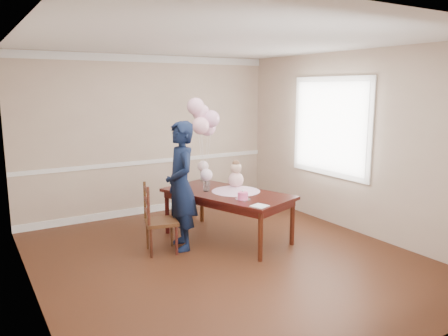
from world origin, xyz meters
TOP-DOWN VIEW (x-y plane):
  - floor at (0.00, 0.00)m, footprint 4.50×5.00m
  - ceiling at (0.00, 0.00)m, footprint 4.50×5.00m
  - wall_back at (0.00, 2.50)m, footprint 4.50×0.02m
  - wall_front at (0.00, -2.50)m, footprint 4.50×0.02m
  - wall_left at (-2.25, 0.00)m, footprint 0.02×5.00m
  - wall_right at (2.25, 0.00)m, footprint 0.02×5.00m
  - chair_rail_trim at (0.00, 2.49)m, footprint 4.50×0.02m
  - crown_molding at (0.00, 2.49)m, footprint 4.50×0.02m
  - baseboard_trim at (0.00, 2.49)m, footprint 4.50×0.02m
  - window_frame at (2.23, 0.50)m, footprint 0.02×1.66m
  - window_blinds at (2.21, 0.50)m, footprint 0.01×1.50m
  - dining_table_top at (0.41, 0.64)m, footprint 1.48×2.04m
  - table_apron at (0.41, 0.64)m, footprint 1.36×1.92m
  - table_leg_fl at (0.32, -0.29)m, footprint 0.08×0.08m
  - table_leg_fr at (1.05, -0.03)m, footprint 0.08×0.08m
  - table_leg_bl at (-0.24, 1.31)m, footprint 0.08×0.08m
  - table_leg_br at (0.49, 1.57)m, footprint 0.08×0.08m
  - baby_skirt at (0.55, 0.64)m, footprint 0.89×0.89m
  - baby_torso at (0.55, 0.64)m, footprint 0.22×0.22m
  - baby_head at (0.55, 0.64)m, footprint 0.16×0.16m
  - baby_hair at (0.55, 0.64)m, footprint 0.11×0.11m
  - cake_platter at (0.37, 0.19)m, footprint 0.26×0.26m
  - birthday_cake at (0.37, 0.19)m, footprint 0.18×0.18m
  - cake_flower_a at (0.37, 0.19)m, footprint 0.03×0.03m
  - cake_flower_b at (0.39, 0.21)m, footprint 0.03×0.03m
  - rose_vase_near at (0.18, 0.85)m, footprint 0.12×0.12m
  - roses_near at (0.18, 0.85)m, footprint 0.17×0.17m
  - rose_vase_far at (0.48, 1.49)m, footprint 0.12×0.12m
  - roses_far at (0.48, 1.49)m, footprint 0.17×0.17m
  - napkin at (0.36, -0.21)m, footprint 0.23×0.23m
  - balloon_weight at (0.33, 1.15)m, footprint 0.05×0.05m
  - balloon_a at (0.24, 1.12)m, footprint 0.26×0.26m
  - balloon_b at (0.43, 1.13)m, footprint 0.26×0.26m
  - balloon_c at (0.31, 1.24)m, footprint 0.26×0.26m
  - balloon_d at (0.22, 1.23)m, footprint 0.26×0.26m
  - balloon_e at (0.43, 1.26)m, footprint 0.26×0.26m
  - balloon_ribbon_a at (0.28, 1.13)m, footprint 0.08×0.03m
  - balloon_ribbon_b at (0.38, 1.14)m, footprint 0.10×0.02m
  - balloon_ribbon_c at (0.32, 1.19)m, footprint 0.02×0.09m
  - balloon_ribbon_d at (0.27, 1.19)m, footprint 0.10×0.07m
  - balloon_ribbon_e at (0.38, 1.20)m, footprint 0.10×0.11m
  - dining_chair_seat at (-0.61, 0.65)m, footprint 0.49×0.49m
  - chair_leg_fl at (-0.81, 0.53)m, footprint 0.04×0.04m
  - chair_leg_fr at (-0.49, 0.45)m, footprint 0.04×0.04m
  - chair_leg_bl at (-0.73, 0.85)m, footprint 0.04×0.04m
  - chair_leg_br at (-0.41, 0.77)m, footprint 0.04×0.04m
  - chair_back_post_l at (-0.83, 0.53)m, footprint 0.04×0.04m
  - chair_back_post_r at (-0.75, 0.85)m, footprint 0.04×0.04m
  - chair_slat_low at (-0.79, 0.69)m, footprint 0.11×0.36m
  - chair_slat_mid at (-0.79, 0.69)m, footprint 0.11×0.36m
  - chair_slat_top at (-0.79, 0.69)m, footprint 0.11×0.36m
  - woman at (-0.31, 0.66)m, footprint 0.53×0.69m

SIDE VIEW (x-z plane):
  - floor at x=0.00m, z-range 0.00..0.00m
  - baseboard_trim at x=0.00m, z-range 0.00..0.12m
  - chair_leg_fl at x=-0.81m, z-range 0.00..0.39m
  - chair_leg_fr at x=-0.49m, z-range 0.00..0.39m
  - chair_leg_bl at x=-0.73m, z-range 0.00..0.39m
  - chair_leg_br at x=-0.41m, z-range 0.00..0.39m
  - table_leg_fl at x=0.32m, z-range 0.00..0.64m
  - table_leg_fr at x=1.05m, z-range 0.00..0.64m
  - table_leg_bl at x=-0.24m, z-range 0.00..0.64m
  - table_leg_br at x=0.49m, z-range 0.00..0.64m
  - dining_chair_seat at x=-0.61m, z-range 0.39..0.44m
  - chair_slat_low at x=-0.79m, z-range 0.55..0.59m
  - table_apron at x=0.41m, z-range 0.55..0.64m
  - dining_table_top at x=0.41m, z-range 0.64..0.69m
  - chair_back_post_l at x=-0.83m, z-range 0.42..0.94m
  - chair_back_post_r at x=-0.75m, z-range 0.42..0.94m
  - cake_platter at x=0.37m, z-range 0.69..0.70m
  - napkin at x=0.36m, z-range 0.69..0.70m
  - balloon_weight at x=0.33m, z-range 0.69..0.71m
  - chair_slat_mid at x=-0.79m, z-range 0.69..0.74m
  - baby_skirt at x=0.55m, z-range 0.69..0.78m
  - birthday_cake at x=0.37m, z-range 0.70..0.79m
  - rose_vase_near at x=0.18m, z-range 0.69..0.84m
  - rose_vase_far at x=0.48m, z-range 0.69..0.84m
  - cake_flower_a at x=0.37m, z-range 0.79..0.82m
  - cake_flower_b at x=0.39m, z-range 0.79..0.82m
  - baby_torso at x=0.55m, z-range 0.75..0.97m
  - chair_slat_top at x=-0.79m, z-range 0.84..0.89m
  - woman at x=-0.31m, z-range 0.00..1.73m
  - chair_rail_trim at x=0.00m, z-range 0.86..0.94m
  - roses_near at x=0.18m, z-range 0.84..1.02m
  - roses_far at x=0.48m, z-range 0.84..1.02m
  - baby_head at x=0.55m, z-range 0.95..1.11m
  - balloon_ribbon_e at x=0.38m, z-range 0.71..1.42m
  - baby_hair at x=0.55m, z-range 1.03..1.14m
  - balloon_ribbon_a at x=0.28m, z-range 0.70..1.47m
  - balloon_ribbon_b at x=0.38m, z-range 0.70..1.56m
  - balloon_ribbon_c at x=0.32m, z-range 0.70..1.65m
  - balloon_ribbon_d at x=0.27m, z-range 0.70..1.74m
  - wall_back at x=0.00m, z-range 0.00..2.70m
  - wall_front at x=0.00m, z-range 0.00..2.70m
  - wall_left at x=-2.25m, z-range 0.00..2.70m
  - wall_right at x=2.25m, z-range 0.00..2.70m
  - window_frame at x=2.23m, z-range 0.77..2.33m
  - window_blinds at x=2.21m, z-range 0.85..2.25m
  - balloon_e at x=0.43m, z-range 1.44..1.69m
  - balloon_a at x=0.24m, z-range 1.48..1.74m
  - balloon_b at x=0.43m, z-range 1.57..1.83m
  - balloon_c at x=0.31m, z-range 1.67..1.92m
  - balloon_d at x=0.22m, z-range 1.76..2.01m
  - crown_molding at x=0.00m, z-range 2.57..2.69m
  - ceiling at x=0.00m, z-range 2.69..2.71m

